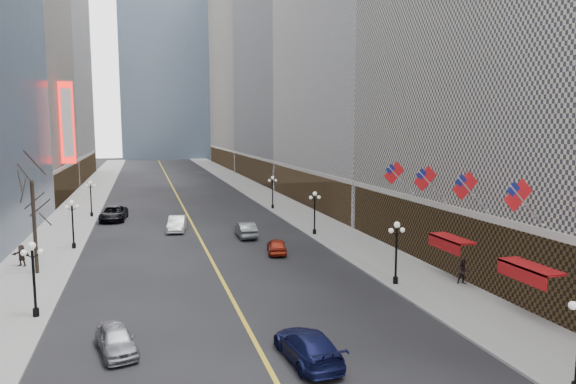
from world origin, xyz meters
TOP-DOWN VIEW (x-y plane):
  - sidewalk_east at (14.00, 70.00)m, footprint 6.00×230.00m
  - sidewalk_west at (-14.00, 70.00)m, footprint 6.00×230.00m
  - lane_line at (0.00, 80.00)m, footprint 0.25×200.00m
  - bldg_east_c at (29.88, 106.00)m, footprint 26.60×40.60m
  - bldg_east_d at (29.90, 149.00)m, footprint 26.60×46.60m
  - bldg_west_d at (-29.92, 121.00)m, footprint 26.60×38.60m
  - streetlamp_east_1 at (11.80, 30.00)m, footprint 1.26×0.44m
  - streetlamp_east_2 at (11.80, 48.00)m, footprint 1.26×0.44m
  - streetlamp_east_3 at (11.80, 66.00)m, footprint 1.26×0.44m
  - streetlamp_west_1 at (-11.80, 30.00)m, footprint 1.26×0.44m
  - streetlamp_west_2 at (-11.80, 48.00)m, footprint 1.26×0.44m
  - streetlamp_west_3 at (-11.80, 66.00)m, footprint 1.26×0.44m
  - flag_2 at (15.31, 22.00)m, footprint 2.87×0.12m
  - flag_3 at (15.31, 27.00)m, footprint 2.87×0.12m
  - flag_4 at (15.31, 32.00)m, footprint 2.87×0.12m
  - flag_5 at (15.31, 37.00)m, footprint 2.87×0.12m
  - awning_b at (16.11, 22.00)m, footprint 1.40×4.00m
  - awning_c at (16.11, 30.00)m, footprint 1.40×4.00m
  - theatre_marquee at (-15.88, 80.00)m, footprint 2.00×0.55m
  - tree_west_far at (-13.50, 40.00)m, footprint 3.60×3.60m
  - car_nb_near at (-7.00, 23.84)m, footprint 2.52×4.38m
  - car_nb_mid at (-2.00, 54.26)m, footprint 2.48×5.20m
  - car_nb_far at (-9.00, 63.00)m, footprint 3.42×6.43m
  - car_sb_near at (2.00, 20.31)m, footprint 2.54×5.41m
  - car_sb_mid at (5.99, 41.54)m, footprint 2.34×4.29m
  - car_sb_far at (4.66, 49.13)m, footprint 1.77×4.85m
  - ped_east_walk at (16.40, 28.57)m, footprint 0.95×0.66m
  - ped_west_far at (-15.09, 42.61)m, footprint 1.66×1.16m

SIDE VIEW (x-z plane):
  - lane_line at x=0.00m, z-range 0.00..0.02m
  - sidewalk_east at x=14.00m, z-range 0.00..0.15m
  - sidewalk_west at x=-14.00m, z-range 0.00..0.15m
  - car_sb_mid at x=5.99m, z-range 0.00..1.38m
  - car_nb_near at x=-7.00m, z-range 0.00..1.40m
  - car_sb_near at x=2.00m, z-range 0.00..1.53m
  - car_sb_far at x=4.66m, z-range 0.00..1.59m
  - car_nb_mid at x=-2.00m, z-range 0.00..1.65m
  - car_nb_far at x=-9.00m, z-range 0.00..1.72m
  - ped_west_far at x=-15.09m, z-range 0.15..1.90m
  - ped_east_walk at x=16.40m, z-range 0.15..1.93m
  - streetlamp_east_1 at x=11.80m, z-range 0.64..5.16m
  - streetlamp_east_2 at x=11.80m, z-range 0.64..5.16m
  - streetlamp_east_3 at x=11.80m, z-range 0.64..5.16m
  - streetlamp_west_1 at x=-11.80m, z-range 0.64..5.16m
  - streetlamp_west_2 at x=-11.80m, z-range 0.64..5.16m
  - streetlamp_west_3 at x=-11.80m, z-range 0.64..5.16m
  - awning_b at x=16.11m, z-range 2.62..3.54m
  - awning_c at x=16.11m, z-range 2.62..3.54m
  - tree_west_far at x=-13.50m, z-range 2.28..10.20m
  - flag_2 at x=15.31m, z-range 5.85..8.72m
  - flag_3 at x=15.31m, z-range 5.85..8.72m
  - flag_4 at x=15.31m, z-range 5.85..8.72m
  - flag_5 at x=15.31m, z-range 5.85..8.72m
  - theatre_marquee at x=-15.88m, z-range 6.00..18.00m
  - bldg_east_c at x=29.88m, z-range -0.22..48.58m
  - bldg_east_d at x=29.90m, z-range -0.23..62.57m
  - bldg_west_d at x=-29.92m, z-range -0.23..72.57m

